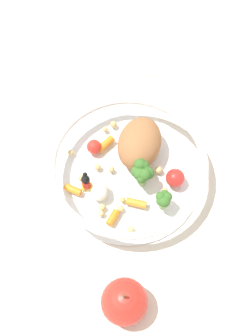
{
  "coord_description": "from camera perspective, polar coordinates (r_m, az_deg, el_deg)",
  "views": [
    {
      "loc": [
        -0.31,
        -0.06,
        0.64
      ],
      "look_at": [
        0.0,
        0.0,
        0.03
      ],
      "focal_mm": 47.06,
      "sensor_mm": 36.0,
      "label": 1
    }
  ],
  "objects": [
    {
      "name": "ground_plane",
      "position": [
        0.71,
        0.3,
        -1.12
      ],
      "size": [
        2.4,
        2.4,
        0.0
      ],
      "primitive_type": "plane",
      "color": "silver"
    },
    {
      "name": "food_container",
      "position": [
        0.69,
        0.38,
        0.51
      ],
      "size": [
        0.25,
        0.25,
        0.07
      ],
      "color": "white",
      "rests_on": "ground_plane"
    },
    {
      "name": "folded_napkin",
      "position": [
        0.87,
        1.33,
        15.52
      ],
      "size": [
        0.16,
        0.14,
        0.01
      ],
      "primitive_type": "cube",
      "rotation": [
        0.0,
        0.0,
        0.23
      ],
      "color": "white",
      "rests_on": "ground_plane"
    },
    {
      "name": "loose_apple",
      "position": [
        0.62,
        -0.2,
        -16.93
      ],
      "size": [
        0.06,
        0.06,
        0.08
      ],
      "color": "red",
      "rests_on": "ground_plane"
    }
  ]
}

